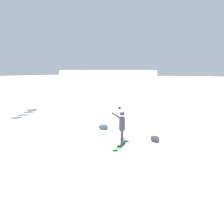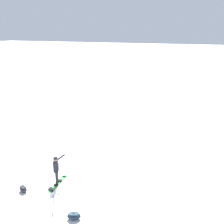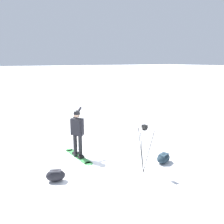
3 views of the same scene
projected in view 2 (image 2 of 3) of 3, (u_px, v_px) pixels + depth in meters
ground_plane at (59, 188)px, 13.27m from camera, size 300.00×300.00×0.00m
snowboarder at (56, 167)px, 13.27m from camera, size 0.59×0.69×1.73m
snowboard at (58, 183)px, 13.62m from camera, size 0.37×1.77×0.10m
gear_bag_large at (23, 189)px, 12.88m from camera, size 0.62×0.49×0.34m
camera_tripod at (51, 196)px, 10.93m from camera, size 0.54×0.49×1.51m
gear_bag_small at (74, 216)px, 11.02m from camera, size 0.70×0.55×0.32m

